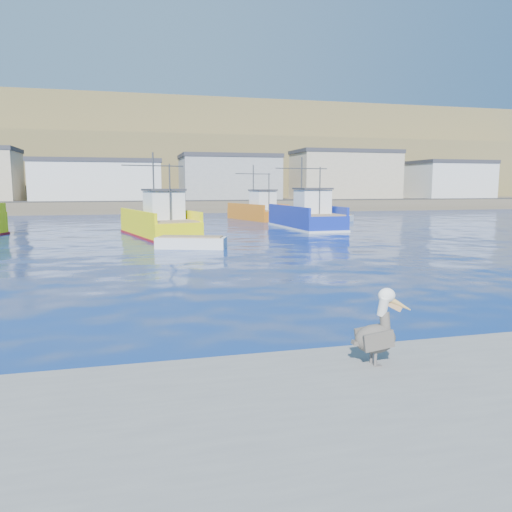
{
  "coord_description": "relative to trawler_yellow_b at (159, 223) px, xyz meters",
  "views": [
    {
      "loc": [
        -5.57,
        -12.12,
        3.75
      ],
      "look_at": [
        -1.46,
        4.13,
        1.39
      ],
      "focal_mm": 35.0,
      "sensor_mm": 36.0,
      "label": 1
    }
  ],
  "objects": [
    {
      "name": "trawler_yellow_b",
      "position": [
        0.0,
        0.0,
        0.0
      ],
      "size": [
        5.72,
        10.58,
        6.36
      ],
      "color": "#F7EF09",
      "rests_on": "ground"
    },
    {
      "name": "skiff_mid",
      "position": [
        1.42,
        -7.83,
        -0.68
      ],
      "size": [
        4.42,
        2.79,
        0.91
      ],
      "color": "silver",
      "rests_on": "ground"
    },
    {
      "name": "skiff_far",
      "position": [
        19.74,
        11.21,
        -0.71
      ],
      "size": [
        3.61,
        3.73,
        0.84
      ],
      "color": "silver",
      "rests_on": "ground"
    },
    {
      "name": "boat_orange",
      "position": [
        11.81,
        16.13,
        0.07
      ],
      "size": [
        5.36,
        9.08,
        6.11
      ],
      "color": "#CA6715",
      "rests_on": "ground"
    },
    {
      "name": "trawler_blue",
      "position": [
        13.18,
        4.19,
        0.02
      ],
      "size": [
        5.0,
        10.56,
        6.4
      ],
      "color": "#132898",
      "rests_on": "ground"
    },
    {
      "name": "pelican",
      "position": [
        2.17,
        -29.91,
        0.13
      ],
      "size": [
        1.15,
        0.5,
        1.42
      ],
      "color": "#595451",
      "rests_on": "dock"
    },
    {
      "name": "far_shore",
      "position": [
        3.44,
        83.42,
        8.0
      ],
      "size": [
        200.0,
        81.0,
        24.0
      ],
      "color": "brown",
      "rests_on": "ground"
    },
    {
      "name": "ground",
      "position": [
        3.43,
        -25.78,
        -0.97
      ],
      "size": [
        260.0,
        260.0,
        0.0
      ],
      "primitive_type": "plane",
      "color": "#07155B",
      "rests_on": "ground"
    },
    {
      "name": "dock_bollards",
      "position": [
        4.03,
        -29.18,
        -0.32
      ],
      "size": [
        36.2,
        0.2,
        0.3
      ],
      "color": "#4C4C4C",
      "rests_on": "dock"
    }
  ]
}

